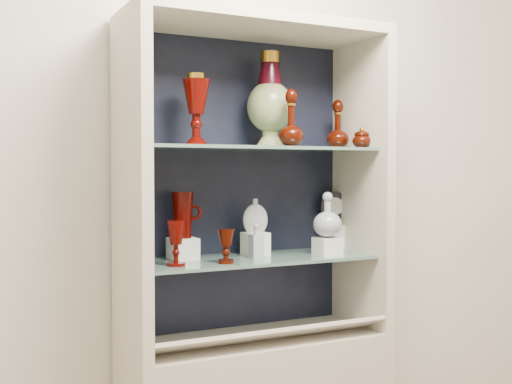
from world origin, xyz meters
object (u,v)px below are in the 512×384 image
pedestal_lamp_left (142,113)px  cobalt_goblet (137,235)px  ruby_pitcher (183,215)px  clear_round_decanter (327,216)px  ruby_goblet_small (226,246)px  enamel_urn (270,100)px  flat_flask (255,215)px  ruby_decanter_a (291,114)px  ruby_decanter_b (338,123)px  pedestal_lamp_right (196,110)px  lidded_bowl (362,138)px  clear_square_bottle (256,241)px  cameo_medallion (334,208)px  ruby_goblet_tall (176,243)px

pedestal_lamp_left → cobalt_goblet: pedestal_lamp_left is taller
ruby_pitcher → clear_round_decanter: (0.54, -0.14, -0.01)m
ruby_goblet_small → enamel_urn: bearing=30.2°
flat_flask → ruby_decanter_a: bearing=-38.6°
enamel_urn → ruby_decanter_a: enamel_urn is taller
ruby_decanter_b → ruby_pitcher: (-0.66, 0.04, -0.36)m
pedestal_lamp_right → lidded_bowl: size_ratio=3.10×
cobalt_goblet → clear_round_decanter: clear_round_decanter is taller
clear_square_bottle → cameo_medallion: bearing=16.2°
clear_square_bottle → ruby_pitcher: bearing=160.7°
pedestal_lamp_left → enamel_urn: (0.54, 0.08, 0.08)m
ruby_goblet_small → flat_flask: bearing=37.4°
ruby_decanter_b → clear_round_decanter: 0.40m
enamel_urn → cameo_medallion: bearing=8.6°
cameo_medallion → enamel_urn: bearing=-155.3°
flat_flask → clear_square_bottle: bearing=-92.3°
ruby_goblet_tall → ruby_goblet_small: (0.18, -0.02, -0.02)m
enamel_urn → lidded_bowl: bearing=-21.2°
pedestal_lamp_left → ruby_goblet_tall: pedestal_lamp_left is taller
cobalt_goblet → ruby_goblet_tall: bearing=-49.7°
ruby_decanter_a → lidded_bowl: 0.34m
enamel_urn → ruby_decanter_b: size_ratio=1.76×
pedestal_lamp_left → enamel_urn: enamel_urn is taller
ruby_decanter_a → cameo_medallion: (0.32, 0.19, -0.37)m
pedestal_lamp_right → ruby_pitcher: (-0.03, 0.07, -0.38)m
ruby_goblet_tall → flat_flask: 0.39m
lidded_bowl → clear_round_decanter: lidded_bowl is taller
clear_round_decanter → cameo_medallion: bearing=49.9°
ruby_decanter_a → lidded_bowl: (0.33, 0.01, -0.08)m
clear_square_bottle → ruby_decanter_b: bearing=7.6°
ruby_decanter_a → ruby_goblet_tall: 0.64m
ruby_decanter_a → flat_flask: 0.41m
clear_round_decanter → ruby_decanter_a: bearing=-175.0°
lidded_bowl → enamel_urn: bearing=158.8°
ruby_decanter_a → pedestal_lamp_right: bearing=165.3°
ruby_decanter_b → ruby_pitcher: bearing=176.7°
cameo_medallion → ruby_goblet_tall: bearing=-151.0°
enamel_urn → clear_round_decanter: enamel_urn is taller
ruby_goblet_tall → cameo_medallion: size_ratio=1.09×
ruby_decanter_a → ruby_pitcher: (-0.37, 0.16, -0.37)m
enamel_urn → clear_square_bottle: enamel_urn is taller
cobalt_goblet → clear_square_bottle: 0.45m
ruby_pitcher → ruby_goblet_tall: bearing=-103.2°
ruby_goblet_small → clear_round_decanter: clear_round_decanter is taller
pedestal_lamp_right → lidded_bowl: (0.67, -0.08, -0.09)m
pedestal_lamp_right → clear_round_decanter: pedestal_lamp_right is taller
ruby_decanter_b → cobalt_goblet: ruby_decanter_b is taller
pedestal_lamp_left → lidded_bowl: size_ratio=2.59×
lidded_bowl → cobalt_goblet: lidded_bowl is taller
lidded_bowl → ruby_goblet_tall: 0.87m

